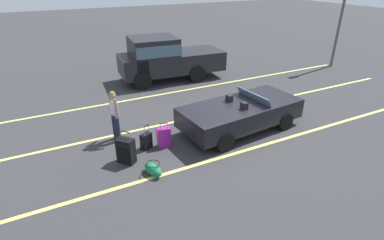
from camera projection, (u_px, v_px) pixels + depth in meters
name	position (u px, v px, depth m)	size (l,w,h in m)	color
ground_plane	(239.00, 129.00, 10.25)	(80.00, 80.00, 0.00)	#333335
lot_line_near	(262.00, 146.00, 9.28)	(18.00, 0.12, 0.01)	#EAE066
lot_line_mid	(217.00, 113.00, 11.43)	(18.00, 0.12, 0.01)	#EAE066
lot_line_far	(186.00, 90.00, 13.59)	(18.00, 0.12, 0.01)	#EAE066
convertible_car	(245.00, 112.00, 10.09)	(4.28, 2.13, 1.24)	black
suitcase_large_black	(126.00, 151.00, 8.31)	(0.53, 0.55, 0.94)	black
suitcase_medium_bright	(164.00, 137.00, 9.12)	(0.43, 0.29, 0.83)	#991E8C
suitcase_small_carryon	(146.00, 141.00, 9.03)	(0.39, 0.33, 0.81)	black
duffel_bag	(153.00, 169.00, 7.90)	(0.47, 0.70, 0.34)	#19723F
traveler_person	(114.00, 113.00, 9.19)	(0.28, 0.61, 1.65)	#1E2338
parked_pickup_truck_near	(164.00, 58.00, 14.39)	(5.13, 2.33, 2.10)	black
parking_lamp_post	(343.00, 9.00, 15.64)	(0.50, 0.24, 5.27)	#4C4C51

